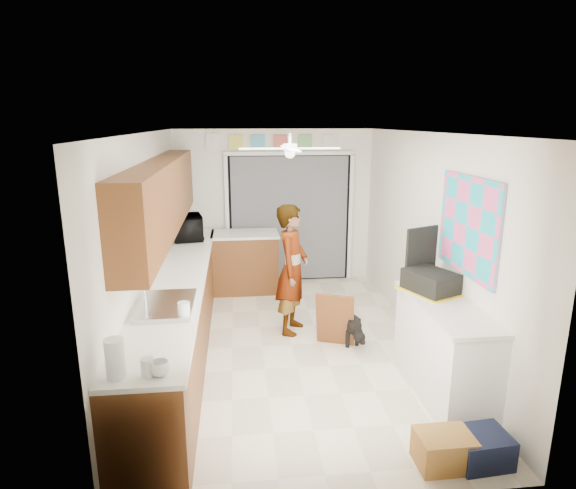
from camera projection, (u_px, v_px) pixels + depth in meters
name	position (u px, v px, depth m)	size (l,w,h in m)	color
floor	(292.00, 345.00, 5.81)	(5.00, 5.00, 0.00)	beige
ceiling	(292.00, 133.00, 5.18)	(5.00, 5.00, 0.00)	white
wall_back	(274.00, 207.00, 7.90)	(3.20, 3.20, 0.00)	white
wall_front	(337.00, 342.00, 3.09)	(3.20, 3.20, 0.00)	white
wall_left	(149.00, 249.00, 5.32)	(5.00, 5.00, 0.00)	white
wall_right	(427.00, 241.00, 5.66)	(5.00, 5.00, 0.00)	white
left_base_cabinets	(180.00, 315.00, 5.56)	(0.60, 4.80, 0.90)	brown
left_countertop	(179.00, 276.00, 5.44)	(0.62, 4.80, 0.04)	white
upper_cabinets	(163.00, 196.00, 5.40)	(0.32, 4.00, 0.80)	brown
sink_basin	(167.00, 306.00, 4.47)	(0.50, 0.76, 0.06)	silver
faucet	(145.00, 297.00, 4.42)	(0.03, 0.03, 0.22)	silver
peninsula_base	(245.00, 263.00, 7.57)	(1.00, 0.60, 0.90)	brown
peninsula_top	(245.00, 234.00, 7.45)	(1.04, 0.64, 0.04)	white
back_opening_recess	(289.00, 219.00, 7.95)	(2.00, 0.06, 2.10)	black
curtain_panel	(290.00, 219.00, 7.91)	(1.90, 0.03, 2.05)	slate
door_trim_left	(227.00, 221.00, 7.81)	(0.06, 0.04, 2.10)	white
door_trim_right	(350.00, 218.00, 8.02)	(0.06, 0.04, 2.10)	white
door_trim_head	(290.00, 153.00, 7.65)	(2.10, 0.04, 0.06)	white
header_frame_0	(236.00, 142.00, 7.54)	(0.22, 0.02, 0.22)	#DACF48
header_frame_1	(258.00, 142.00, 7.58)	(0.22, 0.02, 0.22)	#4BAACA
header_frame_2	(280.00, 142.00, 7.62)	(0.22, 0.02, 0.22)	#C6574A
header_frame_3	(305.00, 142.00, 7.66)	(0.22, 0.02, 0.22)	#6BB064
header_frame_4	(330.00, 142.00, 7.70)	(0.22, 0.02, 0.22)	silver
route66_sign	(213.00, 142.00, 7.51)	(0.22, 0.02, 0.26)	silver
right_counter_base	(443.00, 351.00, 4.68)	(0.50, 1.40, 0.90)	white
right_counter_top	(446.00, 306.00, 4.56)	(0.54, 1.44, 0.04)	white
abstract_painting	(468.00, 226.00, 4.60)	(0.03, 1.15, 0.95)	#E65494
ceiling_fan	(290.00, 149.00, 5.42)	(1.14, 1.14, 0.24)	white
microwave	(188.00, 227.00, 7.03)	(0.62, 0.42, 0.34)	black
cup	(160.00, 368.00, 3.27)	(0.13, 0.13, 0.10)	white
jar_a	(184.00, 310.00, 4.21)	(0.11, 0.11, 0.15)	silver
jar_b	(147.00, 367.00, 3.26)	(0.09, 0.09, 0.13)	silver
paper_towel_roll	(115.00, 359.00, 3.22)	(0.13, 0.13, 0.28)	white
suitcase	(430.00, 281.00, 4.87)	(0.37, 0.49, 0.21)	black
suitcase_rim	(430.00, 292.00, 4.90)	(0.44, 0.58, 0.02)	yellow
suitcase_lid	(421.00, 250.00, 5.09)	(0.42, 0.03, 0.50)	black
cardboard_box	(444.00, 450.00, 3.75)	(0.43, 0.32, 0.27)	olive
navy_crate	(481.00, 448.00, 3.79)	(0.41, 0.34, 0.25)	black
cabinet_door_panel	(335.00, 320.00, 5.70)	(0.45, 0.03, 0.67)	brown
man	(292.00, 269.00, 6.01)	(0.60, 0.39, 1.65)	white
dog	(347.00, 326.00, 5.84)	(0.22, 0.52, 0.41)	black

